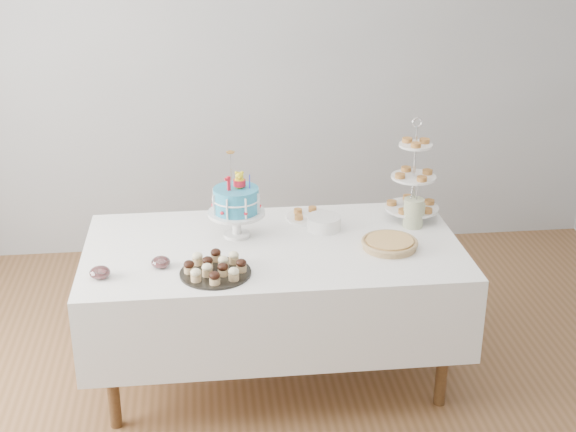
{
  "coord_description": "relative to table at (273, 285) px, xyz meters",
  "views": [
    {
      "loc": [
        -0.34,
        -3.4,
        2.49
      ],
      "look_at": [
        0.08,
        0.3,
        0.93
      ],
      "focal_mm": 50.0,
      "sensor_mm": 36.0,
      "label": 1
    }
  ],
  "objects": [
    {
      "name": "birthday_cake",
      "position": [
        -0.18,
        0.14,
        0.35
      ],
      "size": [
        0.3,
        0.3,
        0.46
      ],
      "rotation": [
        0.0,
        0.0,
        0.36
      ],
      "color": "white",
      "rests_on": "table"
    },
    {
      "name": "cupcake_tray",
      "position": [
        -0.3,
        -0.29,
        0.27
      ],
      "size": [
        0.34,
        0.34,
        0.08
      ],
      "color": "black",
      "rests_on": "table"
    },
    {
      "name": "floor",
      "position": [
        0.0,
        -0.3,
        -0.54
      ],
      "size": [
        5.0,
        5.0,
        0.0
      ],
      "primitive_type": "plane",
      "color": "brown",
      "rests_on": "ground"
    },
    {
      "name": "utensil_pitcher",
      "position": [
        0.77,
        0.16,
        0.31
      ],
      "size": [
        0.11,
        0.11,
        0.24
      ],
      "rotation": [
        0.0,
        0.0,
        -0.15
      ],
      "color": "beige",
      "rests_on": "table"
    },
    {
      "name": "walls",
      "position": [
        0.0,
        -0.3,
        0.81
      ],
      "size": [
        5.04,
        4.04,
        2.7
      ],
      "color": "#939698",
      "rests_on": "floor"
    },
    {
      "name": "pie",
      "position": [
        0.58,
        -0.1,
        0.25
      ],
      "size": [
        0.29,
        0.29,
        0.05
      ],
      "color": "tan",
      "rests_on": "table"
    },
    {
      "name": "tiered_stand",
      "position": [
        0.79,
        0.27,
        0.47
      ],
      "size": [
        0.3,
        0.3,
        0.57
      ],
      "color": "silver",
      "rests_on": "table"
    },
    {
      "name": "jam_bowl_a",
      "position": [
        -0.84,
        -0.27,
        0.25
      ],
      "size": [
        0.1,
        0.1,
        0.06
      ],
      "color": "silver",
      "rests_on": "table"
    },
    {
      "name": "table",
      "position": [
        0.0,
        0.0,
        0.0
      ],
      "size": [
        1.92,
        1.02,
        0.77
      ],
      "color": "silver",
      "rests_on": "floor"
    },
    {
      "name": "jam_bowl_b",
      "position": [
        -0.56,
        -0.19,
        0.25
      ],
      "size": [
        0.09,
        0.09,
        0.06
      ],
      "color": "silver",
      "rests_on": "table"
    },
    {
      "name": "plate_stack",
      "position": [
        0.29,
        0.18,
        0.26
      ],
      "size": [
        0.18,
        0.18,
        0.07
      ],
      "color": "white",
      "rests_on": "table"
    },
    {
      "name": "pastry_plate",
      "position": [
        0.23,
        0.33,
        0.24
      ],
      "size": [
        0.25,
        0.25,
        0.04
      ],
      "color": "white",
      "rests_on": "table"
    }
  ]
}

